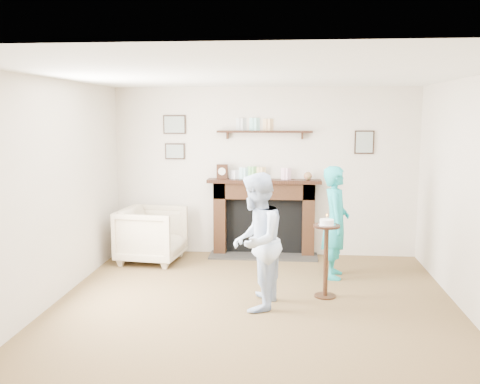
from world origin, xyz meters
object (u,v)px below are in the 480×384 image
Objects in this scene: man at (256,308)px; pedestal_table at (326,246)px; armchair at (152,261)px; woman at (334,277)px.

pedestal_table is at bearing 127.48° from man.
man is at bearing -151.31° from pedestal_table.
man is at bearing -130.40° from armchair.
pedestal_table is (0.78, 0.43, 0.60)m from man.
armchair is at bearing 151.57° from pedestal_table.
man is 1.07m from pedestal_table.
man reaches higher than armchair.
pedestal_table reaches higher than woman.
pedestal_table is (-0.17, -0.79, 0.60)m from woman.
armchair is 0.58× the size of man.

